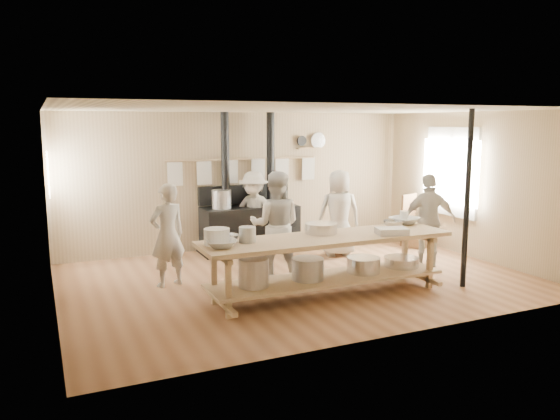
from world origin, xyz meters
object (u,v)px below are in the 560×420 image
at_px(chair, 417,231).
at_px(roasting_pan, 392,231).
at_px(stove, 249,224).
at_px(cook_right, 429,220).
at_px(cook_by_window, 254,212).
at_px(cook_center, 339,213).
at_px(cook_left, 276,225).
at_px(cook_far_left, 168,235).
at_px(prep_table, 326,260).

xyz_separation_m(chair, roasting_pan, (-2.26, -2.30, 0.60)).
relative_size(stove, cook_right, 1.66).
xyz_separation_m(cook_right, roasting_pan, (-1.45, -0.97, 0.11)).
xyz_separation_m(cook_by_window, chair, (3.12, -0.81, -0.46)).
height_order(stove, cook_center, stove).
bearing_deg(cook_left, cook_far_left, 18.41).
bearing_deg(cook_left, cook_by_window, -73.06).
distance_m(prep_table, cook_right, 2.46).
xyz_separation_m(stove, roasting_pan, (0.89, -3.28, 0.38)).
bearing_deg(stove, chair, -17.27).
relative_size(stove, cook_center, 1.65).
bearing_deg(cook_center, cook_left, 44.87).
height_order(cook_center, cook_by_window, cook_center).
distance_m(stove, cook_left, 1.93).
height_order(prep_table, chair, chair).
bearing_deg(cook_far_left, cook_by_window, -159.34).
bearing_deg(cook_far_left, cook_center, 173.96).
xyz_separation_m(cook_left, roasting_pan, (1.17, -1.39, 0.06)).
distance_m(prep_table, cook_center, 2.42).
xyz_separation_m(cook_left, cook_center, (1.63, 0.85, -0.05)).
relative_size(stove, cook_left, 1.56).
xyz_separation_m(cook_left, cook_by_window, (0.31, 1.72, -0.08)).
distance_m(cook_right, chair, 1.63).
xyz_separation_m(prep_table, cook_by_window, (0.03, 2.85, 0.24)).
bearing_deg(stove, cook_center, -37.44).
distance_m(cook_left, roasting_pan, 1.82).
bearing_deg(cook_by_window, roasting_pan, -35.44).
bearing_deg(stove, cook_far_left, -139.39).
bearing_deg(stove, cook_by_window, -80.27).
bearing_deg(cook_by_window, cook_far_left, -103.79).
bearing_deg(roasting_pan, cook_center, 78.48).
relative_size(cook_by_window, chair, 1.50).
bearing_deg(prep_table, cook_far_left, 144.07).
relative_size(cook_right, cook_by_window, 1.03).
relative_size(cook_far_left, cook_by_window, 1.01).
bearing_deg(prep_table, cook_left, 103.78).
height_order(cook_by_window, roasting_pan, cook_by_window).
distance_m(chair, roasting_pan, 3.28).
bearing_deg(cook_far_left, prep_table, 127.55).
distance_m(stove, prep_table, 3.02).
relative_size(cook_left, cook_by_window, 1.10).
bearing_deg(cook_center, prep_table, 72.99).
distance_m(cook_left, cook_by_window, 1.75).
bearing_deg(cook_by_window, stove, 138.76).
height_order(cook_center, roasting_pan, cook_center).
height_order(cook_right, chair, cook_right).
bearing_deg(prep_table, roasting_pan, -16.18).
relative_size(prep_table, chair, 3.55).
relative_size(stove, chair, 2.57).
distance_m(cook_center, roasting_pan, 2.29).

